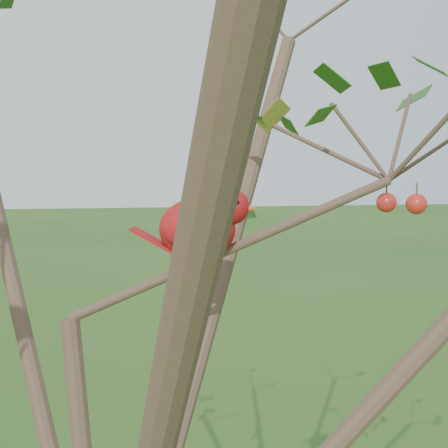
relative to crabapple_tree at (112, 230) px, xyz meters
name	(u,v)px	position (x,y,z in m)	size (l,w,h in m)	color
crabapple_tree	(112,230)	(0.00, 0.00, 0.00)	(2.35, 2.05, 2.95)	#433124
cardinal	(201,226)	(0.16, 0.10, 0.00)	(0.23, 0.15, 0.17)	#A8170E
distant_trees	(95,196)	(-0.27, 24.28, -0.74)	(42.27, 10.89, 3.01)	#433124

